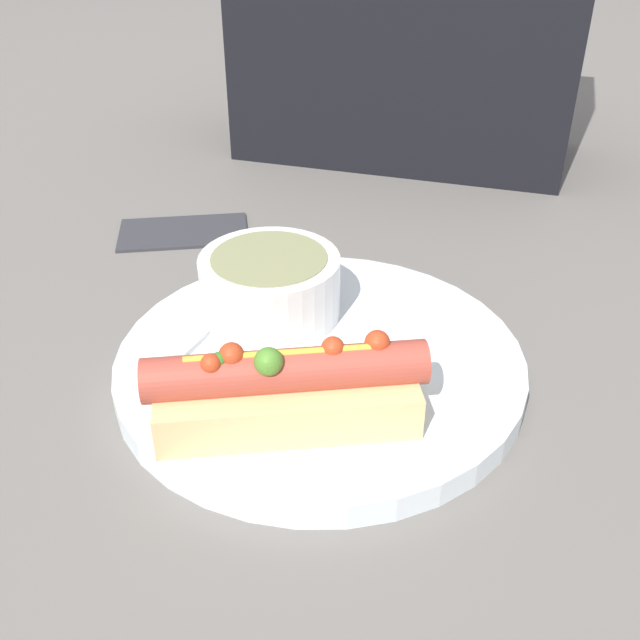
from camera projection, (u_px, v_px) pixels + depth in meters
name	position (u px, v px, depth m)	size (l,w,h in m)	color
ground_plane	(320.00, 374.00, 0.55)	(4.00, 4.00, 0.00)	slate
dinner_plate	(320.00, 364.00, 0.55)	(0.30, 0.30, 0.02)	white
hot_dog	(291.00, 390.00, 0.47)	(0.17, 0.12, 0.06)	#E5C17F
soup_bowl	(270.00, 283.00, 0.57)	(0.11, 0.11, 0.05)	white
spoon	(239.00, 299.00, 0.60)	(0.04, 0.15, 0.01)	#B7B7BC
napkin	(183.00, 231.00, 0.74)	(0.14, 0.11, 0.01)	#333338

